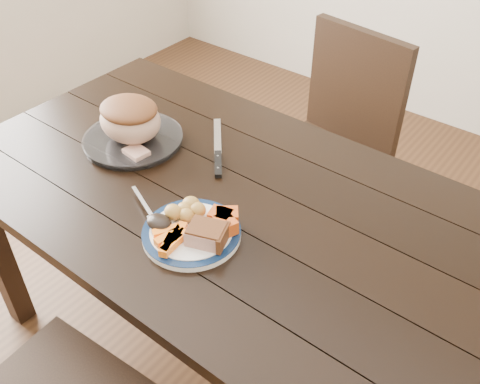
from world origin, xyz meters
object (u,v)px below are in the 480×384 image
Objects in this scene: chair_far at (333,138)px; fork at (147,209)px; dinner_plate at (192,233)px; roast_joint at (130,120)px; serving_platter at (133,140)px; pork_slice at (207,235)px; carving_knife at (218,157)px; dining_table at (223,216)px.

fork is at bearing 95.63° from chair_far.
roast_joint reaches higher than dinner_plate.
serving_platter is at bearing 166.05° from fork.
pork_slice is at bearing -4.76° from dinner_plate.
chair_far is at bearing 133.83° from carving_knife.
carving_knife is (-0.16, 0.30, -0.00)m from dinner_plate.
fork is (-0.09, -0.20, 0.11)m from dining_table.
chair_far is 0.96m from dinner_plate.
dinner_plate is 0.97× the size of carving_knife.
chair_far is at bearing 65.96° from serving_platter.
dinner_plate is 0.47m from serving_platter.
serving_platter is 0.07m from roast_joint.
dining_table is at bearing 3.31° from carving_knife.
fork is (-0.20, -0.01, -0.02)m from pork_slice.
chair_far is at bearing 96.33° from dinner_plate.
fork is at bearing -37.37° from carving_knife.
dinner_plate is 0.15m from fork.
dining_table is at bearing -2.23° from roast_joint.
chair_far is 10.26× the size of pork_slice.
roast_joint is at bearing -90.00° from serving_platter.
chair_far reaches higher than fork.
dinner_plate is (0.05, -0.18, 0.10)m from dining_table.
serving_platter is at bearing -109.79° from carving_knife.
fork is at bearing -37.00° from serving_platter.
serving_platter reaches higher than dinner_plate.
roast_joint is at bearing 157.07° from pork_slice.
roast_joint is at bearing -109.79° from carving_knife.
roast_joint reaches higher than carving_knife.
roast_joint is (-0.37, 0.01, 0.17)m from dining_table.
serving_platter is at bearing 154.95° from dinner_plate.
pork_slice is at bearing 25.07° from fork.
dinner_plate is 0.83× the size of serving_platter.
pork_slice is 0.46× the size of roast_joint.
pork_slice reaches higher than dinner_plate.
roast_joint is (-0.32, -0.72, 0.31)m from chair_far.
dinner_plate is at bearing -25.05° from roast_joint.
fork is at bearing -115.19° from dining_table.
dinner_plate is at bearing 104.64° from chair_far.
carving_knife is (-0.22, 0.30, -0.03)m from pork_slice.
dinner_plate is 1.26× the size of roast_joint.
pork_slice is at bearing -59.93° from dining_table.
roast_joint is 0.77× the size of carving_knife.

